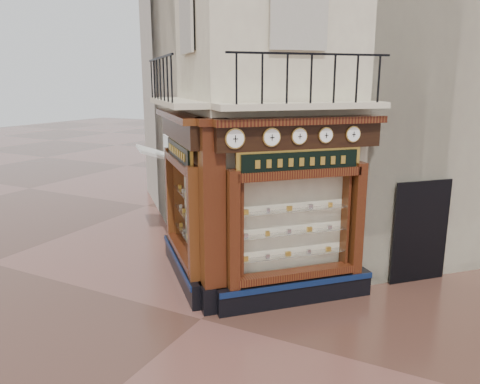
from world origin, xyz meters
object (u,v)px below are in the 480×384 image
Objects in this scene: clock_a at (235,139)px; clock_c at (299,136)px; signboard_right at (300,161)px; corner_pilaster at (212,220)px; clock_e at (353,134)px; signboard_left at (179,152)px; clock_d at (326,135)px; awning at (157,238)px; clock_b at (272,137)px.

clock_a is 1.31m from clock_c.
signboard_right is (0.91, 1.07, -0.52)m from clock_a.
corner_pilaster is 2.12m from signboard_right.
clock_c is at bearing -180.00° from clock_e.
signboard_left is (-3.78, -0.70, -0.52)m from clock_e.
signboard_right is at bearing -135.00° from signboard_left.
clock_d is 0.62m from clock_e.
signboard_right is at bearing 50.70° from clock_c.
awning is at bearing 121.99° from clock_e.
clock_d is 0.17× the size of signboard_left.
clock_b is 0.58m from clock_c.
corner_pilaster reaches higher than clock_e.
signboard_left is at bearing 135.00° from signboard_right.
corner_pilaster reaches higher than signboard_left.
corner_pilaster is 2.82m from clock_d.
clock_e is at bearing -8.52° from corner_pilaster.
signboard_left is 0.99× the size of signboard_right.
clock_c reaches higher than signboard_right.
clock_d reaches higher than awning.
clock_c is (0.41, 0.41, -0.00)m from clock_b.
clock_b is at bearing -147.33° from signboard_left.
clock_b reaches higher than clock_c.
clock_e is at bearing -124.51° from signboard_left.
clock_b is at bearing -170.63° from signboard_right.
clock_a is 1.06× the size of clock_b.
clock_c is at bearing -14.43° from corner_pilaster.
clock_a is 1.23× the size of clock_d.
corner_pilaster reaches higher than clock_b.
signboard_left is (-2.94, 0.14, -0.52)m from clock_c.
awning is 0.77× the size of signboard_left.
signboard_right reaches higher than signboard_left.
clock_e is 1.22m from signboard_right.
signboard_left is at bearing 132.23° from clock_c.
clock_b is 1.15m from clock_d.
clock_c is 6.82m from awning.
clock_c is at bearing -129.30° from signboard_right.
clock_e is at bearing 0.00° from clock_c.
clock_d is 7.02m from awning.
clock_a is at bearing 180.00° from clock_c.
clock_b is 0.25× the size of awning.
signboard_left is at bearing 145.49° from clock_e.
clock_d is at bearing -10.82° from corner_pilaster.
clock_c reaches higher than clock_d.
clock_a is 0.73m from clock_b.
clock_b is 6.66m from awning.
signboard_left is (-3.34, -0.26, -0.52)m from clock_d.
awning is at bearing 3.30° from signboard_left.
signboard_right is (-0.01, 0.14, -0.52)m from clock_c.
clock_c is 0.57m from clock_d.
signboard_left is at bearing 106.97° from clock_a.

